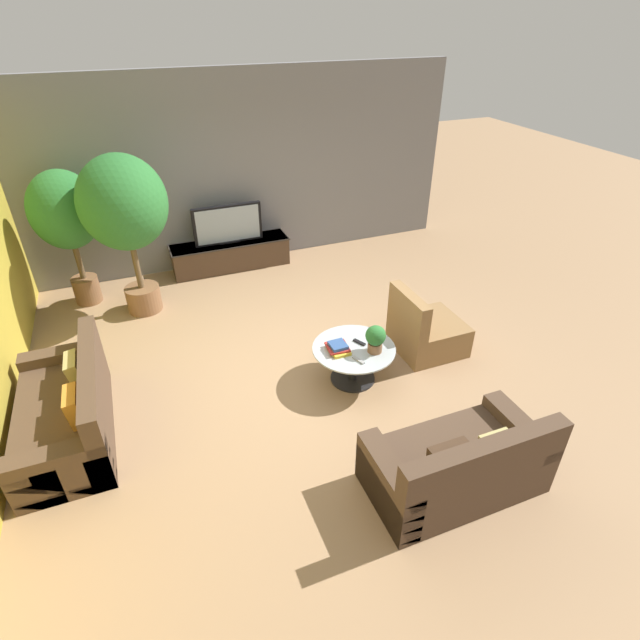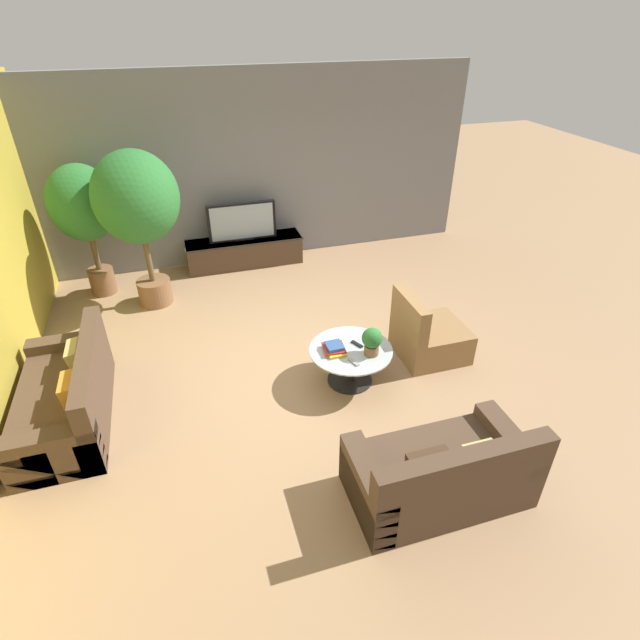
{
  "view_description": "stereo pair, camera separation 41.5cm",
  "coord_description": "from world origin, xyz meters",
  "views": [
    {
      "loc": [
        -1.66,
        -4.6,
        3.76
      ],
      "look_at": [
        0.2,
        0.06,
        0.55
      ],
      "focal_mm": 28.0,
      "sensor_mm": 36.0,
      "label": 1
    },
    {
      "loc": [
        -1.27,
        -4.74,
        3.76
      ],
      "look_at": [
        0.2,
        0.06,
        0.55
      ],
      "focal_mm": 28.0,
      "sensor_mm": 36.0,
      "label": 2
    }
  ],
  "objects": [
    {
      "name": "potted_palm_tall",
      "position": [
        -2.47,
        2.62,
        1.34
      ],
      "size": [
        0.91,
        0.91,
        1.95
      ],
      "color": "brown",
      "rests_on": "ground"
    },
    {
      "name": "coffee_table",
      "position": [
        0.4,
        -0.48,
        0.31
      ],
      "size": [
        0.95,
        0.95,
        0.45
      ],
      "color": "black",
      "rests_on": "ground"
    },
    {
      "name": "potted_plant_tabletop",
      "position": [
        0.58,
        -0.63,
        0.63
      ],
      "size": [
        0.23,
        0.23,
        0.33
      ],
      "color": "brown",
      "rests_on": "coffee_table"
    },
    {
      "name": "remote_black",
      "position": [
        0.49,
        -0.42,
        0.46
      ],
      "size": [
        0.11,
        0.16,
        0.02
      ],
      "primitive_type": "cube",
      "rotation": [
        0.0,
        0.0,
        0.45
      ],
      "color": "black",
      "rests_on": "coffee_table"
    },
    {
      "name": "couch_by_wall",
      "position": [
        -2.63,
        -0.22,
        0.28
      ],
      "size": [
        0.84,
        1.78,
        0.84
      ],
      "rotation": [
        0.0,
        0.0,
        -1.57
      ],
      "color": "#4C3828",
      "rests_on": "ground"
    },
    {
      "name": "couch_near_entry",
      "position": [
        0.6,
        -2.24,
        0.28
      ],
      "size": [
        1.56,
        0.84,
        0.84
      ],
      "rotation": [
        0.0,
        0.0,
        3.14
      ],
      "color": "#4C3828",
      "rests_on": "ground"
    },
    {
      "name": "ground_plane",
      "position": [
        0.0,
        0.0,
        0.0
      ],
      "size": [
        24.0,
        24.0,
        0.0
      ],
      "primitive_type": "plane",
      "color": "#9E7A56"
    },
    {
      "name": "remote_silver",
      "position": [
        0.34,
        -0.72,
        0.46
      ],
      "size": [
        0.09,
        0.16,
        0.02
      ],
      "primitive_type": "cube",
      "rotation": [
        0.0,
        0.0,
        0.34
      ],
      "color": "gray",
      "rests_on": "coffee_table"
    },
    {
      "name": "media_console",
      "position": [
        -0.24,
        2.94,
        0.24
      ],
      "size": [
        1.92,
        0.5,
        0.46
      ],
      "color": "#473323",
      "rests_on": "ground"
    },
    {
      "name": "book_stack",
      "position": [
        0.21,
        -0.47,
        0.49
      ],
      "size": [
        0.26,
        0.28,
        0.09
      ],
      "color": "gold",
      "rests_on": "coffee_table"
    },
    {
      "name": "armchair_wicker",
      "position": [
        1.49,
        -0.27,
        0.27
      ],
      "size": [
        0.8,
        0.76,
        0.86
      ],
      "rotation": [
        0.0,
        0.0,
        1.57
      ],
      "color": "olive",
      "rests_on": "ground"
    },
    {
      "name": "potted_palm_corner",
      "position": [
        -1.72,
        2.07,
        1.52
      ],
      "size": [
        1.12,
        1.12,
        2.21
      ],
      "color": "brown",
      "rests_on": "ground"
    },
    {
      "name": "back_wall_stone",
      "position": [
        0.0,
        3.26,
        1.5
      ],
      "size": [
        7.4,
        0.12,
        3.0
      ],
      "primitive_type": "cube",
      "color": "slate",
      "rests_on": "ground"
    },
    {
      "name": "television",
      "position": [
        -0.24,
        2.94,
        0.76
      ],
      "size": [
        1.1,
        0.13,
        0.61
      ],
      "color": "black",
      "rests_on": "media_console"
    }
  ]
}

